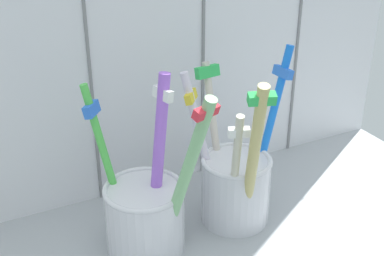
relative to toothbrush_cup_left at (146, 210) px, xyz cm
name	(u,v)px	position (x,y,z in cm)	size (l,w,h in cm)	color
counter_slab	(196,243)	(4.91, -0.72, -5.18)	(64.00, 22.00, 2.00)	#9EA3A8
tile_wall_back	(143,8)	(4.91, 11.28, 16.32)	(64.00, 2.20, 45.00)	white
toothbrush_cup_left	(146,210)	(0.00, 0.00, 0.00)	(8.55, 12.09, 17.95)	silver
toothbrush_cup_right	(236,181)	(9.87, 0.04, 0.41)	(11.26, 12.39, 18.02)	silver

